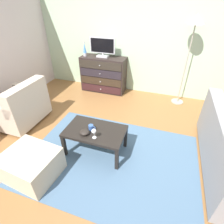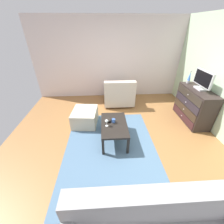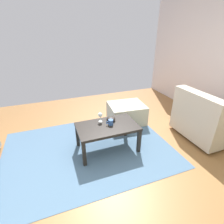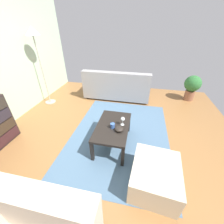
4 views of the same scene
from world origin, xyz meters
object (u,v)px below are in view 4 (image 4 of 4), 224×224
mug (113,126)px  standing_lamp (34,39)px  bowl_decorative (119,129)px  couch_large (117,87)px  potted_plant (192,86)px  ottoman (155,176)px  coffee_table (113,128)px  wine_glass (123,119)px

mug → standing_lamp: size_ratio=0.06×
bowl_decorative → couch_large: 2.12m
bowl_decorative → couch_large: size_ratio=0.08×
bowl_decorative → mug: bearing=67.3°
bowl_decorative → couch_large: couch_large is taller
couch_large → potted_plant: 2.12m
ottoman → standing_lamp: 3.67m
mug → ottoman: mug is taller
coffee_table → mug: bearing=-171.4°
coffee_table → bowl_decorative: (-0.11, -0.13, 0.09)m
mug → couch_large: couch_large is taller
wine_glass → standing_lamp: bearing=62.3°
potted_plant → standing_lamp: bearing=104.3°
coffee_table → wine_glass: 0.24m
coffee_table → mug: size_ratio=8.06×
couch_large → potted_plant: couch_large is taller
coffee_table → potted_plant: bearing=-39.1°
potted_plant → coffee_table: bearing=140.9°
wine_glass → mug: (-0.12, 0.15, -0.07)m
bowl_decorative → potted_plant: potted_plant is taller
wine_glass → potted_plant: 2.75m
couch_large → ottoman: 2.82m
potted_plant → ottoman: bearing=159.1°
wine_glass → potted_plant: potted_plant is taller
bowl_decorative → standing_lamp: standing_lamp is taller
standing_lamp → potted_plant: (1.00, -3.91, -1.18)m
coffee_table → mug: (-0.06, -0.01, 0.10)m
bowl_decorative → wine_glass: bearing=-11.2°
wine_glass → ottoman: 0.97m
coffee_table → ottoman: bearing=-133.1°
mug → standing_lamp: bearing=58.2°
mug → standing_lamp: (1.30, 2.10, 1.14)m
coffee_table → bowl_decorative: size_ratio=6.31×
wine_glass → potted_plant: size_ratio=0.22×
potted_plant → bowl_decorative: bearing=144.2°
wine_glass → couch_large: bearing=13.0°
coffee_table → potted_plant: potted_plant is taller
coffee_table → couch_large: couch_large is taller
potted_plant → couch_large: bearing=97.2°
coffee_table → ottoman: 0.99m
ottoman → potted_plant: potted_plant is taller
bowl_decorative → standing_lamp: bearing=58.7°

